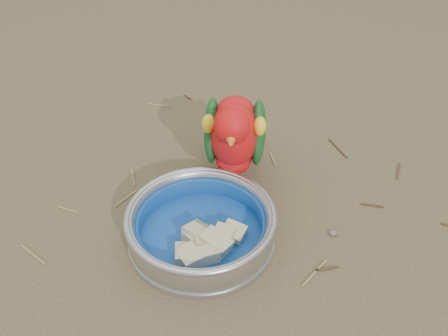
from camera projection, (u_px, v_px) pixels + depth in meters
The scene contains 6 objects.
ground at pixel (210, 256), 0.80m from camera, with size 60.00×60.00×0.00m, color brown.
food_bowl at pixel (201, 237), 0.82m from camera, with size 0.24×0.24×0.02m, color #B2B2BA.
bowl_wall at pixel (201, 224), 0.80m from camera, with size 0.24×0.24×0.04m, color #B2B2BA, non-canonical shape.
fruit_wedges at pixel (201, 227), 0.80m from camera, with size 0.14×0.14×0.03m, color beige, non-canonical shape.
lory_parrot at pixel (234, 142), 0.88m from camera, with size 0.11×0.23×0.19m, color red, non-canonical shape.
ground_debris at pixel (231, 251), 0.80m from camera, with size 0.90×0.80×0.01m, color olive, non-canonical shape.
Camera 1 is at (0.28, -0.46, 0.61)m, focal length 40.00 mm.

